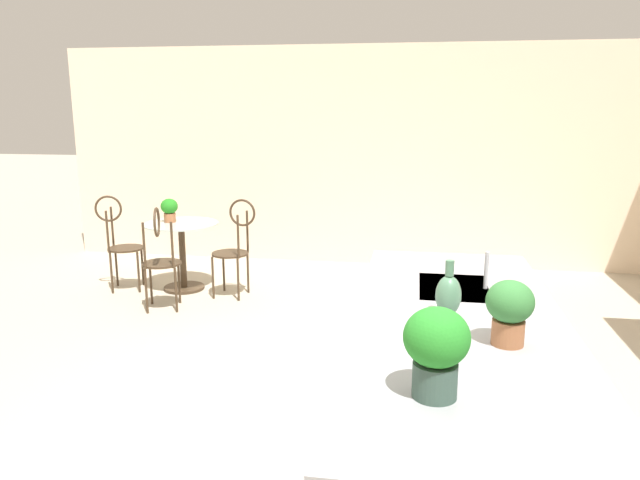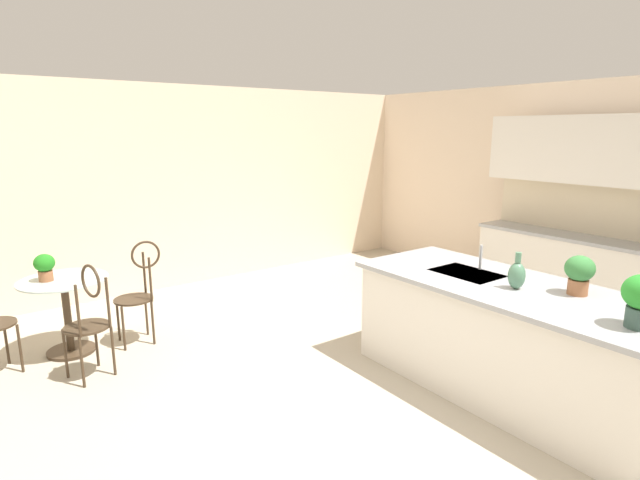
% 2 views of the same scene
% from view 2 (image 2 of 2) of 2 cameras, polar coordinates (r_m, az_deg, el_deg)
% --- Properties ---
extents(ground_plane, '(40.00, 40.00, 0.00)m').
position_cam_2_polar(ground_plane, '(4.07, 10.83, -19.08)').
color(ground_plane, '#B2A893').
extents(wall_left_window, '(0.12, 7.80, 2.70)m').
position_cam_2_polar(wall_left_window, '(7.11, -14.82, 5.88)').
color(wall_left_window, beige).
rests_on(wall_left_window, ground).
extents(kitchen_island, '(2.80, 1.06, 0.92)m').
position_cam_2_polar(kitchen_island, '(4.32, 21.91, -10.95)').
color(kitchen_island, white).
rests_on(kitchen_island, ground).
extents(back_counter_run, '(2.44, 0.64, 1.52)m').
position_cam_2_polar(back_counter_run, '(6.61, 27.66, -3.20)').
color(back_counter_run, white).
rests_on(back_counter_run, ground).
extents(upper_cabinet_run, '(2.40, 0.36, 0.76)m').
position_cam_2_polar(upper_cabinet_run, '(6.39, 28.84, 9.02)').
color(upper_cabinet_run, white).
rests_on(upper_cabinet_run, back_counter_run).
extents(bistro_table, '(0.80, 0.80, 0.74)m').
position_cam_2_polar(bistro_table, '(5.38, -26.95, -7.00)').
color(bistro_table, '#3D2D1E').
rests_on(bistro_table, ground).
extents(chair_near_window, '(0.41, 0.50, 1.04)m').
position_cam_2_polar(chair_near_window, '(5.33, -20.00, -5.12)').
color(chair_near_window, '#3D2D1E').
rests_on(chair_near_window, ground).
extents(chair_by_island, '(0.52, 0.47, 1.04)m').
position_cam_2_polar(chair_by_island, '(4.71, -24.88, -7.88)').
color(chair_by_island, '#3D2D1E').
rests_on(chair_by_island, ground).
extents(sink_faucet, '(0.02, 0.02, 0.22)m').
position_cam_2_polar(sink_faucet, '(4.57, 17.87, -1.88)').
color(sink_faucet, '#B2B5BA').
rests_on(sink_faucet, kitchen_island).
extents(potted_plant_on_table, '(0.18, 0.18, 0.26)m').
position_cam_2_polar(potted_plant_on_table, '(5.28, -28.93, -2.59)').
color(potted_plant_on_table, '#9E603D').
rests_on(potted_plant_on_table, bistro_table).
extents(potted_plant_counter_near, '(0.21, 0.21, 0.30)m').
position_cam_2_polar(potted_plant_counter_near, '(4.15, 27.50, -3.30)').
color(potted_plant_counter_near, '#9E603D').
rests_on(potted_plant_counter_near, kitchen_island).
extents(vase_on_counter, '(0.13, 0.13, 0.29)m').
position_cam_2_polar(vase_on_counter, '(4.11, 21.54, -3.73)').
color(vase_on_counter, '#4C7A5B').
rests_on(vase_on_counter, kitchen_island).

